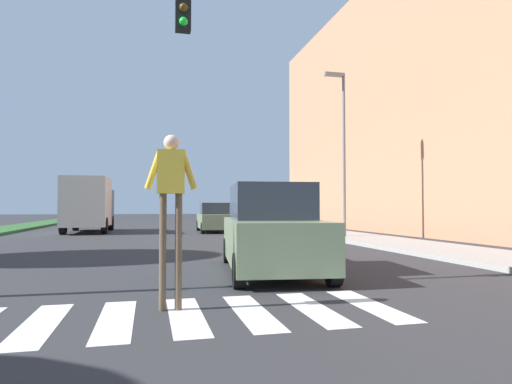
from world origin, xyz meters
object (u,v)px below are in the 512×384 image
at_px(suv_crossing, 271,230).
at_px(sedan_midblock, 215,218).
at_px(truck_box_delivery, 89,204).
at_px(pedestrian_performer, 171,193).
at_px(street_lamp_right, 342,139).

bearing_deg(suv_crossing, sedan_midblock, 86.15).
bearing_deg(truck_box_delivery, suv_crossing, -70.94).
xyz_separation_m(pedestrian_performer, truck_box_delivery, (-3.69, 20.73, -0.03)).
relative_size(suv_crossing, truck_box_delivery, 0.77).
xyz_separation_m(street_lamp_right, suv_crossing, (-5.91, -9.00, -3.66)).
bearing_deg(sedan_midblock, street_lamp_right, -56.42).
distance_m(street_lamp_right, pedestrian_performer, 15.03).
xyz_separation_m(pedestrian_performer, sedan_midblock, (3.46, 19.45, -0.87)).
height_order(sedan_midblock, truck_box_delivery, truck_box_delivery).
distance_m(street_lamp_right, truck_box_delivery, 15.00).
distance_m(suv_crossing, sedan_midblock, 16.30).
bearing_deg(suv_crossing, truck_box_delivery, 109.06).
bearing_deg(pedestrian_performer, suv_crossing, 53.42).
height_order(street_lamp_right, sedan_midblock, street_lamp_right).
height_order(pedestrian_performer, suv_crossing, pedestrian_performer).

